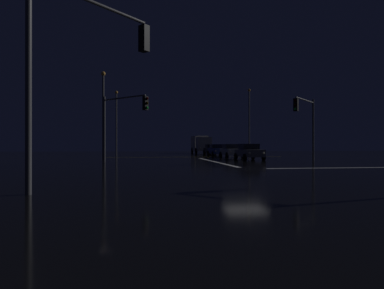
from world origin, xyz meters
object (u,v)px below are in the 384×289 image
at_px(sedan_blue, 217,150).
at_px(box_truck, 201,144).
at_px(traffic_signal_sw, 86,51).
at_px(streetlamp_left_far, 116,118).
at_px(streetlamp_right_far, 249,117).
at_px(sedan_black, 212,149).
at_px(traffic_signal_ne, 306,117).
at_px(sedan_gray, 249,152).
at_px(traffic_signal_nw, 122,115).
at_px(streetlamp_left_near, 103,109).
at_px(sedan_silver, 231,151).

relative_size(sedan_blue, box_truck, 0.52).
distance_m(traffic_signal_sw, streetlamp_left_far, 38.66).
bearing_deg(streetlamp_right_far, sedan_black, 177.73).
bearing_deg(traffic_signal_ne, streetlamp_left_far, 128.53).
relative_size(sedan_gray, streetlamp_left_far, 0.46).
bearing_deg(box_truck, sedan_black, -87.46).
bearing_deg(sedan_black, traffic_signal_nw, -117.60).
distance_m(sedan_blue, streetlamp_left_far, 15.68).
xyz_separation_m(sedan_gray, traffic_signal_sw, (-12.11, -20.01, 3.80)).
distance_m(sedan_gray, traffic_signal_nw, 13.01).
distance_m(sedan_blue, sedan_black, 6.16).
bearing_deg(box_truck, traffic_signal_ne, -82.42).
height_order(traffic_signal_nw, streetlamp_left_far, streetlamp_left_far).
relative_size(traffic_signal_sw, streetlamp_left_far, 0.71).
bearing_deg(traffic_signal_sw, streetlamp_right_far, 64.88).
height_order(traffic_signal_nw, streetlamp_left_near, streetlamp_left_near).
bearing_deg(streetlamp_left_near, sedan_blue, 36.24).
relative_size(sedan_black, traffic_signal_ne, 0.77).
distance_m(sedan_blue, streetlamp_left_near, 17.60).
xyz_separation_m(sedan_blue, streetlamp_left_near, (-13.77, -10.10, 4.27)).
bearing_deg(sedan_blue, traffic_signal_nw, -124.35).
xyz_separation_m(sedan_blue, traffic_signal_sw, (-11.69, -32.69, 3.80)).
distance_m(box_truck, traffic_signal_nw, 33.18).
xyz_separation_m(box_truck, streetlamp_right_far, (6.25, -8.23, 4.09)).
distance_m(traffic_signal_sw, streetlamp_left_near, 22.69).
distance_m(sedan_gray, sedan_black, 18.81).
bearing_deg(box_truck, traffic_signal_sw, -104.19).
distance_m(sedan_silver, box_truck, 20.04).
distance_m(sedan_black, traffic_signal_ne, 23.39).
bearing_deg(streetlamp_left_far, sedan_silver, -39.72).
distance_m(sedan_black, traffic_signal_nw, 26.12).
bearing_deg(sedan_blue, streetlamp_right_far, 42.70).
height_order(box_truck, traffic_signal_ne, traffic_signal_ne).
height_order(sedan_blue, traffic_signal_sw, traffic_signal_sw).
distance_m(sedan_gray, box_truck, 26.83).
bearing_deg(sedan_black, sedan_silver, -90.41).
bearing_deg(streetlamp_left_far, box_truck, 30.60).
bearing_deg(traffic_signal_sw, streetlamp_left_far, 93.08).
relative_size(sedan_silver, sedan_black, 1.00).
height_order(sedan_black, streetlamp_right_far, streetlamp_right_far).
height_order(streetlamp_right_far, streetlamp_left_far, streetlamp_right_far).
height_order(sedan_gray, traffic_signal_sw, traffic_signal_sw).
bearing_deg(streetlamp_right_far, sedan_blue, -137.30).
distance_m(traffic_signal_ne, streetlamp_left_near, 19.25).
height_order(sedan_gray, sedan_black, same).
xyz_separation_m(sedan_blue, sedan_black, (0.50, 6.14, 0.00)).
bearing_deg(streetlamp_right_far, sedan_gray, -107.85).
distance_m(sedan_silver, traffic_signal_nw, 16.50).
bearing_deg(streetlamp_right_far, traffic_signal_nw, -128.21).
bearing_deg(box_truck, sedan_silver, -89.23).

